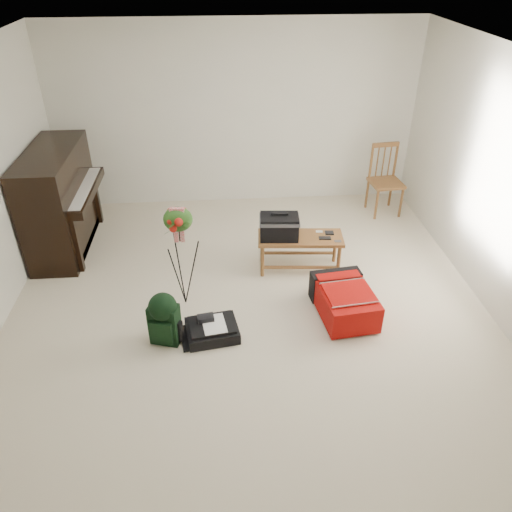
{
  "coord_description": "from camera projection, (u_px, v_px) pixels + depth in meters",
  "views": [
    {
      "loc": [
        -0.26,
        -4.02,
        3.31
      ],
      "look_at": [
        0.09,
        0.35,
        0.51
      ],
      "focal_mm": 35.0,
      "sensor_mm": 36.0,
      "label": 1
    }
  ],
  "objects": [
    {
      "name": "piano",
      "position": [
        61.0,
        202.0,
        6.05
      ],
      "size": [
        0.71,
        1.5,
        1.25
      ],
      "color": "black",
      "rests_on": "floor"
    },
    {
      "name": "dining_chair",
      "position": [
        385.0,
        180.0,
        6.91
      ],
      "size": [
        0.46,
        0.46,
        0.97
      ],
      "rotation": [
        0.0,
        0.0,
        0.1
      ],
      "color": "brown",
      "rests_on": "floor"
    },
    {
      "name": "flower_stand",
      "position": [
        182.0,
        257.0,
        5.06
      ],
      "size": [
        0.4,
        0.4,
        1.17
      ],
      "rotation": [
        0.0,
        0.0,
        -0.11
      ],
      "color": "black",
      "rests_on": "floor"
    },
    {
      "name": "black_duffel",
      "position": [
        212.0,
        329.0,
        4.88
      ],
      "size": [
        0.55,
        0.47,
        0.21
      ],
      "rotation": [
        0.0,
        0.0,
        0.16
      ],
      "color": "black",
      "rests_on": "floor"
    },
    {
      "name": "floor",
      "position": [
        250.0,
        316.0,
        5.17
      ],
      "size": [
        5.0,
        5.5,
        0.01
      ],
      "primitive_type": "cube",
      "color": "beige",
      "rests_on": "ground"
    },
    {
      "name": "red_suitcase",
      "position": [
        343.0,
        298.0,
        5.15
      ],
      "size": [
        0.6,
        0.82,
        0.33
      ],
      "rotation": [
        0.0,
        0.0,
        0.12
      ],
      "color": "#B11107",
      "rests_on": "floor"
    },
    {
      "name": "ceiling",
      "position": [
        247.0,
        63.0,
        3.83
      ],
      "size": [
        5.0,
        5.5,
        0.01
      ],
      "primitive_type": "cube",
      "color": "white",
      "rests_on": "wall_back"
    },
    {
      "name": "wall_back",
      "position": [
        235.0,
        116.0,
        6.81
      ],
      "size": [
        5.0,
        0.04,
        2.5
      ],
      "primitive_type": "cube",
      "color": "silver",
      "rests_on": "floor"
    },
    {
      "name": "bench",
      "position": [
        286.0,
        231.0,
        5.61
      ],
      "size": [
        0.99,
        0.46,
        0.74
      ],
      "rotation": [
        0.0,
        0.0,
        -0.08
      ],
      "color": "brown",
      "rests_on": "floor"
    },
    {
      "name": "green_backpack",
      "position": [
        164.0,
        317.0,
        4.69
      ],
      "size": [
        0.31,
        0.29,
        0.55
      ],
      "rotation": [
        0.0,
        0.0,
        -0.29
      ],
      "color": "black",
      "rests_on": "floor"
    }
  ]
}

